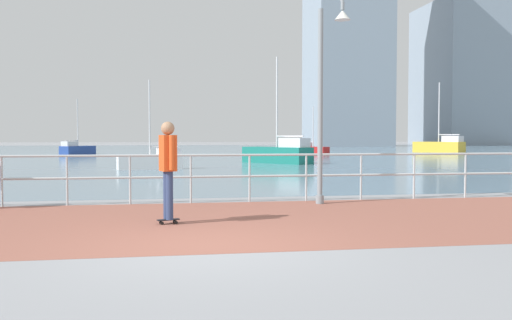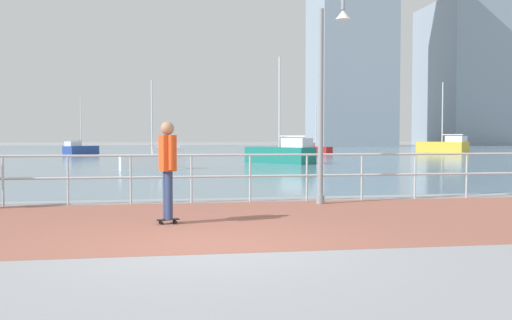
{
  "view_description": "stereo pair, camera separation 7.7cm",
  "coord_description": "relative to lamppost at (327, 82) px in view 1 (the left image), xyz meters",
  "views": [
    {
      "loc": [
        -0.57,
        -7.78,
        1.57
      ],
      "look_at": [
        1.22,
        3.12,
        1.1
      ],
      "focal_mm": 38.54,
      "sensor_mm": 36.0,
      "label": 1
    },
    {
      "loc": [
        -0.5,
        -7.79,
        1.57
      ],
      "look_at": [
        1.22,
        3.12,
        1.1
      ],
      "focal_mm": 38.54,
      "sensor_mm": 36.0,
      "label": 2
    }
  ],
  "objects": [
    {
      "name": "skateboarder",
      "position": [
        -3.64,
        -2.35,
        -1.71
      ],
      "size": [
        0.41,
        0.55,
        1.84
      ],
      "color": "black",
      "rests_on": "ground"
    },
    {
      "name": "lamppost",
      "position": [
        0.0,
        0.0,
        0.0
      ],
      "size": [
        0.68,
        0.64,
        5.11
      ],
      "color": "gray",
      "rests_on": "ground"
    },
    {
      "name": "tower_glass",
      "position": [
        51.74,
        86.06,
        10.8
      ],
      "size": [
        11.86,
        17.75,
        28.92
      ],
      "color": "#8493A3",
      "rests_on": "ground"
    },
    {
      "name": "sailboat_yellow",
      "position": [
        23.2,
        38.5,
        -2.17
      ],
      "size": [
        3.96,
        4.97,
        6.93
      ],
      "color": "gold",
      "rests_on": "ground"
    },
    {
      "name": "tower_steel",
      "position": [
        25.56,
        74.22,
        17.08
      ],
      "size": [
        12.11,
        11.65,
        41.48
      ],
      "color": "#8493A3",
      "rests_on": "ground"
    },
    {
      "name": "sailboat_ivory",
      "position": [
        -11.43,
        37.95,
        -2.36
      ],
      "size": [
        2.81,
        3.5,
        4.89
      ],
      "color": "#284799",
      "rests_on": "ground"
    },
    {
      "name": "brick_paving",
      "position": [
        -3.1,
        -2.15,
        -2.82
      ],
      "size": [
        28.0,
        5.72,
        0.01
      ],
      "primitive_type": "cube",
      "color": "#935647",
      "rests_on": "ground"
    },
    {
      "name": "waterfront_railing",
      "position": [
        -3.1,
        0.71,
        -2.03
      ],
      "size": [
        25.25,
        0.06,
        1.16
      ],
      "color": "#B2BCC1",
      "rests_on": "ground"
    },
    {
      "name": "harbor_water",
      "position": [
        -3.1,
        45.71,
        -2.83
      ],
      "size": [
        180.0,
        88.0,
        0.0
      ],
      "primitive_type": "cube",
      "color": "slate",
      "rests_on": "ground"
    },
    {
      "name": "sailboat_red",
      "position": [
        2.91,
        19.45,
        -2.23
      ],
      "size": [
        3.8,
        4.38,
        6.26
      ],
      "color": "#197266",
      "rests_on": "ground"
    },
    {
      "name": "ground",
      "position": [
        -3.1,
        35.51,
        -2.83
      ],
      "size": [
        220.0,
        220.0,
        0.0
      ],
      "primitive_type": "plane",
      "color": "gray"
    },
    {
      "name": "sailboat_navy",
      "position": [
        -4.33,
        14.55,
        -2.42
      ],
      "size": [
        3.17,
        1.52,
        4.28
      ],
      "color": "white",
      "rests_on": "ground"
    },
    {
      "name": "sailboat_white",
      "position": [
        9.47,
        36.23,
        -2.42
      ],
      "size": [
        2.57,
        3.04,
        4.31
      ],
      "color": "#B21E1E",
      "rests_on": "ground"
    }
  ]
}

